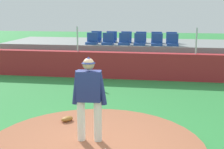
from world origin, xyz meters
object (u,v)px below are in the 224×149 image
object	(u,v)px
stadium_chair_3	(140,41)
stadium_chair_6	(96,39)
stadium_chair_4	(157,42)
fielding_glove	(67,119)
pitcher	(89,93)
stadium_chair_8	(126,39)
stadium_chair_0	(92,41)
stadium_chair_2	(124,41)
stadium_chair_10	(157,39)
stadium_chair_7	(111,39)
stadium_chair_11	(171,40)
stadium_chair_5	(173,42)
stadium_chair_9	(141,39)
stadium_chair_1	(108,41)

from	to	relation	value
stadium_chair_3	stadium_chair_6	xyz separation A→B (m)	(-2.11, 0.93, 0.00)
stadium_chair_4	stadium_chair_6	xyz separation A→B (m)	(-2.85, 0.93, 0.00)
fielding_glove	pitcher	bearing A→B (deg)	77.87
stadium_chair_6	stadium_chair_8	distance (m)	1.43
stadium_chair_0	stadium_chair_2	xyz separation A→B (m)	(1.44, 0.01, 0.00)
stadium_chair_3	stadium_chair_4	size ratio (longest dim) A/B	1.00
stadium_chair_0	stadium_chair_4	bearing A→B (deg)	179.56
fielding_glove	stadium_chair_8	xyz separation A→B (m)	(0.54, 7.59, 1.12)
pitcher	stadium_chair_10	size ratio (longest dim) A/B	3.39
stadium_chair_3	stadium_chair_6	bearing A→B (deg)	-23.69
stadium_chair_7	stadium_chair_8	world-z (taller)	same
stadium_chair_7	stadium_chair_11	bearing A→B (deg)	-179.79
stadium_chair_4	stadium_chair_8	world-z (taller)	same
stadium_chair_10	stadium_chair_4	bearing A→B (deg)	91.88
fielding_glove	stadium_chair_0	world-z (taller)	stadium_chair_0
stadium_chair_5	fielding_glove	bearing A→B (deg)	68.59
stadium_chair_0	stadium_chair_8	world-z (taller)	same
pitcher	stadium_chair_11	bearing A→B (deg)	74.25
stadium_chair_6	stadium_chair_3	bearing A→B (deg)	156.31
stadium_chair_6	stadium_chair_9	size ratio (longest dim) A/B	1.00
stadium_chair_0	stadium_chair_7	world-z (taller)	same
pitcher	stadium_chair_5	bearing A→B (deg)	72.73
stadium_chair_1	stadium_chair_10	xyz separation A→B (m)	(2.11, 0.91, 0.00)
pitcher	fielding_glove	distance (m)	1.53
stadium_chair_2	stadium_chair_10	xyz separation A→B (m)	(1.38, 0.89, 0.00)
stadium_chair_3	stadium_chair_6	distance (m)	2.31
fielding_glove	stadium_chair_8	world-z (taller)	stadium_chair_8
pitcher	stadium_chair_2	distance (m)	7.65
fielding_glove	stadium_chair_7	size ratio (longest dim) A/B	0.60
stadium_chair_2	stadium_chair_4	bearing A→B (deg)	178.67
stadium_chair_8	stadium_chair_6	bearing A→B (deg)	-0.64
stadium_chair_4	stadium_chair_10	world-z (taller)	same
stadium_chair_0	stadium_chair_3	world-z (taller)	same
fielding_glove	stadium_chair_5	world-z (taller)	stadium_chair_5
stadium_chair_3	stadium_chair_4	bearing A→B (deg)	179.47
stadium_chair_6	stadium_chair_9	distance (m)	2.11
stadium_chair_8	stadium_chair_10	world-z (taller)	same
pitcher	stadium_chair_1	world-z (taller)	pitcher
stadium_chair_2	stadium_chair_11	world-z (taller)	same
fielding_glove	stadium_chair_0	xyz separation A→B (m)	(-0.89, 6.69, 1.12)
stadium_chair_0	stadium_chair_7	xyz separation A→B (m)	(0.73, 0.90, 0.00)
stadium_chair_0	stadium_chair_9	world-z (taller)	same
stadium_chair_1	stadium_chair_5	size ratio (longest dim) A/B	1.00
stadium_chair_5	stadium_chair_8	bearing A→B (deg)	-23.17
stadium_chair_11	stadium_chair_5	bearing A→B (deg)	91.13
stadium_chair_3	stadium_chair_10	bearing A→B (deg)	-127.85
stadium_chair_0	stadium_chair_7	size ratio (longest dim) A/B	1.00
fielding_glove	stadium_chair_8	size ratio (longest dim) A/B	0.60
stadium_chair_1	stadium_chair_5	bearing A→B (deg)	-179.65
pitcher	stadium_chair_3	size ratio (longest dim) A/B	3.39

